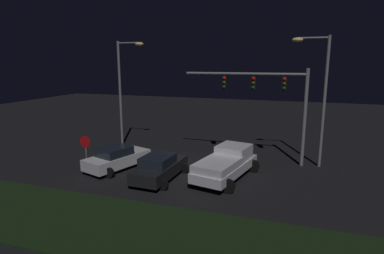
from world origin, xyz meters
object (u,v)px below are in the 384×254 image
street_lamp_right (318,87)px  stop_sign (85,146)px  traffic_signal_gantry (268,92)px  car_sedan_far (159,167)px  street_lamp_left (124,82)px  pickup_truck (227,162)px  car_sedan (117,158)px

street_lamp_right → stop_sign: bearing=-158.8°
traffic_signal_gantry → stop_sign: bearing=-154.3°
car_sedan_far → traffic_signal_gantry: size_ratio=0.54×
street_lamp_left → traffic_signal_gantry: bearing=-4.8°
traffic_signal_gantry → pickup_truck: bearing=-115.8°
traffic_signal_gantry → street_lamp_left: 11.49m
street_lamp_left → car_sedan_far: bearing=-47.4°
street_lamp_right → stop_sign: street_lamp_right is taller
car_sedan_far → traffic_signal_gantry: 8.82m
car_sedan → stop_sign: stop_sign is taller
pickup_truck → traffic_signal_gantry: (1.86, 3.86, 3.90)m
street_lamp_left → stop_sign: (0.57, -6.19, -3.73)m
car_sedan_far → street_lamp_left: size_ratio=0.53×
pickup_truck → street_lamp_left: street_lamp_left is taller
pickup_truck → car_sedan: size_ratio=1.20×
pickup_truck → traffic_signal_gantry: size_ratio=0.69×
traffic_signal_gantry → street_lamp_right: size_ratio=0.98×
traffic_signal_gantry → street_lamp_right: 3.18m
pickup_truck → car_sedan: bearing=107.4°
traffic_signal_gantry → car_sedan: bearing=-153.5°
street_lamp_right → car_sedan: bearing=-158.9°
street_lamp_left → street_lamp_right: size_ratio=1.00×
street_lamp_left → street_lamp_right: street_lamp_right is taller
traffic_signal_gantry → street_lamp_left: bearing=175.2°
pickup_truck → stop_sign: size_ratio=2.56×
pickup_truck → stop_sign: stop_sign is taller
pickup_truck → street_lamp_right: (5.01, 4.06, 4.31)m
car_sedan → street_lamp_left: size_ratio=0.56×
traffic_signal_gantry → street_lamp_right: bearing=3.7°
car_sedan_far → street_lamp_right: bearing=-54.6°
car_sedan_far → stop_sign: bearing=91.3°
car_sedan_far → car_sedan: bearing=78.6°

